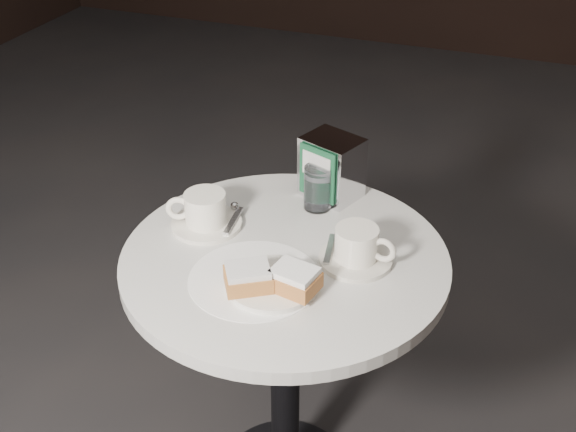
{
  "coord_description": "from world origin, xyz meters",
  "views": [
    {
      "loc": [
        0.44,
        -1.17,
        1.64
      ],
      "look_at": [
        0.0,
        0.02,
        0.83
      ],
      "focal_mm": 45.0,
      "sensor_mm": 36.0,
      "label": 1
    }
  ],
  "objects_px": {
    "cafe_table": "(285,325)",
    "water_glass_right": "(318,188)",
    "beignet_plate": "(271,281)",
    "coffee_cup_right": "(357,248)",
    "coffee_cup_left": "(205,212)",
    "water_glass_left": "(319,181)",
    "napkin_dispenser": "(331,167)"
  },
  "relations": [
    {
      "from": "cafe_table",
      "to": "coffee_cup_left",
      "type": "xyz_separation_m",
      "value": [
        -0.21,
        0.04,
        0.23
      ]
    },
    {
      "from": "cafe_table",
      "to": "water_glass_right",
      "type": "bearing_deg",
      "value": 88.59
    },
    {
      "from": "napkin_dispenser",
      "to": "water_glass_left",
      "type": "bearing_deg",
      "value": -112.74
    },
    {
      "from": "beignet_plate",
      "to": "coffee_cup_left",
      "type": "relative_size",
      "value": 1.06
    },
    {
      "from": "cafe_table",
      "to": "beignet_plate",
      "type": "bearing_deg",
      "value": -81.67
    },
    {
      "from": "napkin_dispenser",
      "to": "cafe_table",
      "type": "bearing_deg",
      "value": -72.71
    },
    {
      "from": "water_glass_right",
      "to": "beignet_plate",
      "type": "bearing_deg",
      "value": -87.75
    },
    {
      "from": "coffee_cup_right",
      "to": "water_glass_right",
      "type": "distance_m",
      "value": 0.23
    },
    {
      "from": "coffee_cup_left",
      "to": "water_glass_left",
      "type": "height_order",
      "value": "water_glass_left"
    },
    {
      "from": "cafe_table",
      "to": "beignet_plate",
      "type": "distance_m",
      "value": 0.25
    },
    {
      "from": "coffee_cup_left",
      "to": "napkin_dispenser",
      "type": "xyz_separation_m",
      "value": [
        0.22,
        0.23,
        0.04
      ]
    },
    {
      "from": "beignet_plate",
      "to": "coffee_cup_right",
      "type": "xyz_separation_m",
      "value": [
        0.13,
        0.15,
        0.01
      ]
    },
    {
      "from": "cafe_table",
      "to": "water_glass_left",
      "type": "distance_m",
      "value": 0.35
    },
    {
      "from": "cafe_table",
      "to": "beignet_plate",
      "type": "relative_size",
      "value": 3.4
    },
    {
      "from": "water_glass_left",
      "to": "napkin_dispenser",
      "type": "xyz_separation_m",
      "value": [
        0.02,
        0.02,
        0.03
      ]
    },
    {
      "from": "beignet_plate",
      "to": "coffee_cup_right",
      "type": "distance_m",
      "value": 0.2
    },
    {
      "from": "cafe_table",
      "to": "water_glass_right",
      "type": "xyz_separation_m",
      "value": [
        0.01,
        0.21,
        0.25
      ]
    },
    {
      "from": "water_glass_left",
      "to": "coffee_cup_right",
      "type": "bearing_deg",
      "value": -54.17
    },
    {
      "from": "water_glass_left",
      "to": "water_glass_right",
      "type": "height_order",
      "value": "water_glass_right"
    },
    {
      "from": "water_glass_left",
      "to": "beignet_plate",
      "type": "bearing_deg",
      "value": -86.25
    },
    {
      "from": "coffee_cup_right",
      "to": "water_glass_right",
      "type": "bearing_deg",
      "value": 134.37
    },
    {
      "from": "coffee_cup_right",
      "to": "napkin_dispenser",
      "type": "distance_m",
      "value": 0.28
    },
    {
      "from": "coffee_cup_left",
      "to": "water_glass_left",
      "type": "relative_size",
      "value": 2.12
    },
    {
      "from": "cafe_table",
      "to": "coffee_cup_left",
      "type": "distance_m",
      "value": 0.31
    },
    {
      "from": "water_glass_right",
      "to": "napkin_dispenser",
      "type": "bearing_deg",
      "value": 79.4
    },
    {
      "from": "beignet_plate",
      "to": "water_glass_right",
      "type": "height_order",
      "value": "water_glass_right"
    },
    {
      "from": "coffee_cup_right",
      "to": "beignet_plate",
      "type": "bearing_deg",
      "value": -125.88
    },
    {
      "from": "coffee_cup_left",
      "to": "napkin_dispenser",
      "type": "height_order",
      "value": "napkin_dispenser"
    },
    {
      "from": "beignet_plate",
      "to": "coffee_cup_right",
      "type": "relative_size",
      "value": 1.29
    },
    {
      "from": "cafe_table",
      "to": "napkin_dispenser",
      "type": "relative_size",
      "value": 4.75
    },
    {
      "from": "coffee_cup_right",
      "to": "napkin_dispenser",
      "type": "height_order",
      "value": "napkin_dispenser"
    },
    {
      "from": "cafe_table",
      "to": "coffee_cup_right",
      "type": "height_order",
      "value": "coffee_cup_right"
    }
  ]
}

